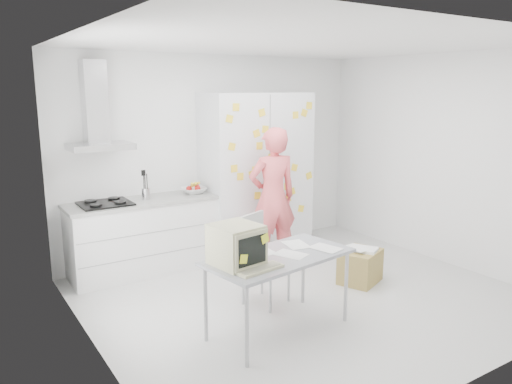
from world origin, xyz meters
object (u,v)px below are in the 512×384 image
person (273,197)px  desk (253,251)px  chair (260,253)px  cardboard_box (360,266)px

person → desk: size_ratio=1.21×
person → desk: (-1.27, -1.53, -0.06)m
person → chair: bearing=57.6°
person → desk: person is taller
person → cardboard_box: (0.52, -1.07, -0.69)m
person → cardboard_box: person is taller
chair → cardboard_box: 1.35m
desk → person: bearing=42.0°
desk → chair: (0.51, 0.66, -0.30)m
chair → cardboard_box: chair is taller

